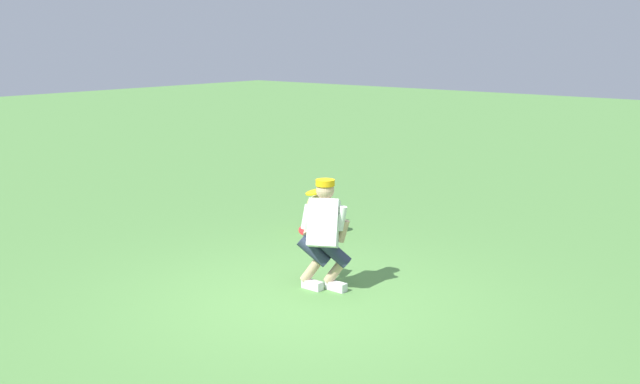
{
  "coord_description": "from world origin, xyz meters",
  "views": [
    {
      "loc": [
        -5.05,
        5.82,
        2.89
      ],
      "look_at": [
        0.9,
        -1.38,
        0.9
      ],
      "focal_mm": 41.13,
      "sensor_mm": 36.0,
      "label": 1
    }
  ],
  "objects_px": {
    "person": "(324,232)",
    "frisbee_flying": "(315,192)",
    "frisbee_held": "(308,231)",
    "dog": "(317,206)"
  },
  "relations": [
    {
      "from": "person",
      "to": "frisbee_flying",
      "type": "height_order",
      "value": "person"
    },
    {
      "from": "frisbee_flying",
      "to": "frisbee_held",
      "type": "distance_m",
      "value": 2.04
    },
    {
      "from": "frisbee_flying",
      "to": "frisbee_held",
      "type": "bearing_deg",
      "value": 127.95
    },
    {
      "from": "person",
      "to": "frisbee_held",
      "type": "bearing_deg",
      "value": 38.35
    },
    {
      "from": "dog",
      "to": "frisbee_flying",
      "type": "xyz_separation_m",
      "value": [
        -0.08,
        0.16,
        0.25
      ]
    },
    {
      "from": "person",
      "to": "frisbee_flying",
      "type": "relative_size",
      "value": 4.71
    },
    {
      "from": "frisbee_held",
      "to": "dog",
      "type": "bearing_deg",
      "value": -52.98
    },
    {
      "from": "person",
      "to": "dog",
      "type": "height_order",
      "value": "person"
    },
    {
      "from": "person",
      "to": "frisbee_flying",
      "type": "xyz_separation_m",
      "value": [
        1.61,
        -1.75,
        -0.04
      ]
    },
    {
      "from": "dog",
      "to": "frisbee_flying",
      "type": "bearing_deg",
      "value": -0.46
    }
  ]
}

